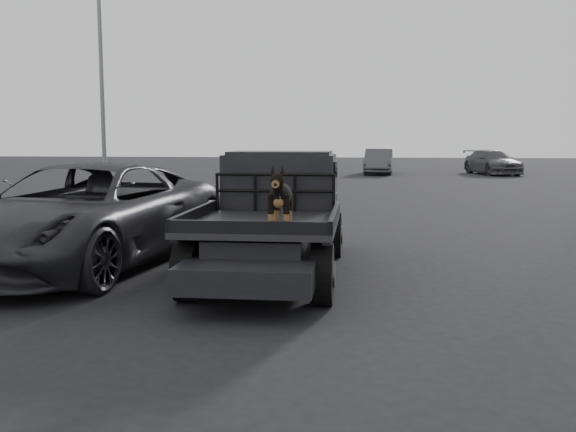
# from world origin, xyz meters

# --- Properties ---
(ground) EXTENTS (120.00, 120.00, 0.00)m
(ground) POSITION_xyz_m (0.00, 0.00, 0.00)
(ground) COLOR black
(ground) RESTS_ON ground
(flatbed_ute) EXTENTS (2.00, 5.40, 0.92)m
(flatbed_ute) POSITION_xyz_m (-0.60, 1.46, 0.46)
(flatbed_ute) COLOR black
(flatbed_ute) RESTS_ON ground
(ute_cab) EXTENTS (1.72, 1.30, 0.88)m
(ute_cab) POSITION_xyz_m (-0.60, 2.41, 1.36)
(ute_cab) COLOR black
(ute_cab) RESTS_ON flatbed_ute
(headache_rack) EXTENTS (1.80, 0.08, 0.55)m
(headache_rack) POSITION_xyz_m (-0.60, 1.66, 1.20)
(headache_rack) COLOR black
(headache_rack) RESTS_ON flatbed_ute
(dog) EXTENTS (0.32, 0.60, 0.74)m
(dog) POSITION_xyz_m (-0.25, -0.43, 1.29)
(dog) COLOR black
(dog) RESTS_ON flatbed_ute
(parked_suv) EXTENTS (3.47, 6.15, 1.62)m
(parked_suv) POSITION_xyz_m (-3.64, 1.77, 0.81)
(parked_suv) COLOR #2B2A30
(parked_suv) RESTS_ON ground
(distant_car_a) EXTENTS (1.76, 4.37, 1.41)m
(distant_car_a) POSITION_xyz_m (1.68, 28.61, 0.71)
(distant_car_a) COLOR #47474B
(distant_car_a) RESTS_ON ground
(distant_car_b) EXTENTS (2.91, 4.97, 1.35)m
(distant_car_b) POSITION_xyz_m (7.98, 29.06, 0.68)
(distant_car_b) COLOR #444449
(distant_car_b) RESTS_ON ground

